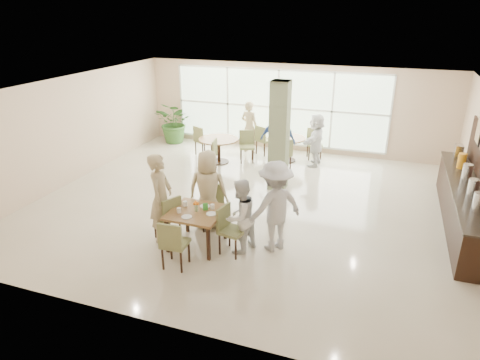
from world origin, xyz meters
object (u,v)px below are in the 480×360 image
(round_table_right, at_px, (286,143))
(potted_plant, at_px, (175,122))
(round_table_left, at_px, (219,144))
(teen_right, at_px, (240,216))
(buffet_counter, at_px, (464,202))
(teen_left, at_px, (161,198))
(teen_far, at_px, (208,190))
(adult_a, at_px, (278,141))
(teen_standing, at_px, (275,206))
(adult_standing, at_px, (249,127))
(main_table, at_px, (197,215))
(adult_b, at_px, (316,140))

(round_table_right, distance_m, potted_plant, 4.16)
(round_table_left, xyz_separation_m, teen_right, (2.33, -4.63, 0.15))
(buffet_counter, height_order, teen_left, buffet_counter)
(round_table_right, xyz_separation_m, teen_far, (-0.54, -4.75, 0.28))
(round_table_right, xyz_separation_m, adult_a, (-0.05, -0.90, 0.31))
(round_table_left, xyz_separation_m, teen_standing, (2.93, -4.33, 0.31))
(adult_standing, bearing_deg, round_table_right, 178.60)
(teen_standing, bearing_deg, teen_right, -19.95)
(teen_far, bearing_deg, potted_plant, -66.29)
(main_table, bearing_deg, potted_plant, 120.84)
(round_table_left, bearing_deg, main_table, -72.83)
(teen_left, height_order, teen_far, teen_left)
(main_table, distance_m, teen_right, 0.88)
(buffet_counter, xyz_separation_m, teen_far, (-5.15, -1.90, 0.31))
(round_table_left, xyz_separation_m, adult_standing, (0.56, 1.24, 0.25))
(teen_left, distance_m, teen_standing, 2.27)
(teen_standing, xyz_separation_m, adult_a, (-1.08, 4.26, -0.01))
(potted_plant, height_order, teen_right, teen_right)
(teen_right, bearing_deg, buffet_counter, 143.11)
(round_table_left, distance_m, round_table_right, 2.07)
(teen_far, xyz_separation_m, adult_b, (1.45, 4.67, -0.08))
(main_table, relative_size, round_table_right, 0.88)
(teen_left, height_order, teen_right, teen_left)
(teen_far, relative_size, teen_standing, 0.95)
(main_table, height_order, adult_standing, adult_standing)
(teen_right, distance_m, adult_a, 4.59)
(potted_plant, height_order, teen_far, teen_far)
(round_table_left, relative_size, teen_left, 0.66)
(teen_standing, bearing_deg, round_table_left, -102.95)
(round_table_right, relative_size, potted_plant, 0.81)
(adult_standing, bearing_deg, buffet_counter, 167.20)
(main_table, height_order, potted_plant, potted_plant)
(teen_right, bearing_deg, potted_plant, -121.90)
(teen_standing, relative_size, adult_b, 1.15)
(teen_right, relative_size, adult_a, 0.82)
(teen_right, bearing_deg, adult_b, -163.89)
(teen_standing, bearing_deg, teen_far, -61.26)
(teen_left, bearing_deg, adult_a, -22.91)
(round_table_right, bearing_deg, main_table, -94.56)
(teen_far, relative_size, adult_a, 0.96)
(teen_far, bearing_deg, adult_b, -117.25)
(teen_right, distance_m, adult_b, 5.40)
(potted_plant, bearing_deg, teen_right, -53.10)
(teen_standing, distance_m, adult_standing, 6.05)
(potted_plant, height_order, adult_a, adult_a)
(main_table, xyz_separation_m, round_table_right, (0.44, 5.55, -0.08))
(adult_a, relative_size, adult_b, 1.14)
(round_table_left, bearing_deg, teen_right, -63.27)
(buffet_counter, distance_m, adult_standing, 6.80)
(teen_far, bearing_deg, teen_left, 39.32)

